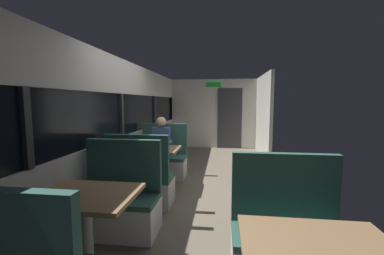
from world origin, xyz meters
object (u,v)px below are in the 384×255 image
at_px(bench_mid_window_facing_end, 141,184).
at_px(bench_front_aisle_facing_entry, 287,245).
at_px(bench_mid_window_facing_entry, 163,161).
at_px(seated_passenger, 162,152).
at_px(bench_near_window_facing_entry, 119,205).
at_px(dining_table_near_window, 86,204).
at_px(dining_table_mid_window, 153,154).

xyz_separation_m(bench_mid_window_facing_end, bench_front_aisle_facing_entry, (1.79, -1.38, 0.00)).
height_order(bench_mid_window_facing_entry, seated_passenger, seated_passenger).
relative_size(bench_near_window_facing_entry, bench_mid_window_facing_end, 1.00).
bearing_deg(seated_passenger, bench_mid_window_facing_entry, 90.00).
distance_m(dining_table_near_window, seated_passenger, 2.81).
bearing_deg(bench_mid_window_facing_entry, dining_table_near_window, -90.00).
relative_size(dining_table_near_window, bench_mid_window_facing_end, 0.82).
bearing_deg(dining_table_mid_window, dining_table_near_window, -90.00).
distance_m(dining_table_near_window, bench_front_aisle_facing_entry, 1.82).
bearing_deg(bench_front_aisle_facing_entry, dining_table_near_window, -176.82).
bearing_deg(dining_table_near_window, dining_table_mid_window, 90.00).
relative_size(bench_mid_window_facing_end, seated_passenger, 0.87).
height_order(bench_mid_window_facing_end, bench_front_aisle_facing_entry, same).
bearing_deg(bench_mid_window_facing_end, bench_near_window_facing_entry, -90.00).
bearing_deg(bench_mid_window_facing_entry, bench_near_window_facing_entry, -90.00).
distance_m(dining_table_near_window, dining_table_mid_window, 2.18).
bearing_deg(bench_mid_window_facing_end, bench_mid_window_facing_entry, 90.00).
xyz_separation_m(dining_table_near_window, bench_front_aisle_facing_entry, (1.79, 0.10, -0.31)).
bearing_deg(dining_table_mid_window, seated_passenger, 90.00).
bearing_deg(dining_table_near_window, bench_mid_window_facing_entry, 90.00).
relative_size(bench_mid_window_facing_entry, seated_passenger, 0.87).
xyz_separation_m(bench_near_window_facing_entry, bench_mid_window_facing_entry, (0.00, 2.18, 0.00)).
xyz_separation_m(dining_table_near_window, bench_near_window_facing_entry, (0.00, 0.70, -0.31)).
relative_size(bench_mid_window_facing_end, bench_front_aisle_facing_entry, 1.00).
xyz_separation_m(dining_table_near_window, bench_mid_window_facing_entry, (0.00, 2.88, -0.31)).
xyz_separation_m(bench_mid_window_facing_entry, bench_front_aisle_facing_entry, (1.79, -2.78, 0.00)).
bearing_deg(seated_passenger, dining_table_mid_window, -90.00).
bearing_deg(dining_table_near_window, bench_mid_window_facing_end, 90.00).
distance_m(bench_near_window_facing_entry, bench_front_aisle_facing_entry, 1.89).
relative_size(bench_near_window_facing_entry, seated_passenger, 0.87).
bearing_deg(bench_mid_window_facing_end, seated_passenger, 90.00).
xyz_separation_m(dining_table_mid_window, bench_mid_window_facing_entry, (0.00, 0.70, -0.31)).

